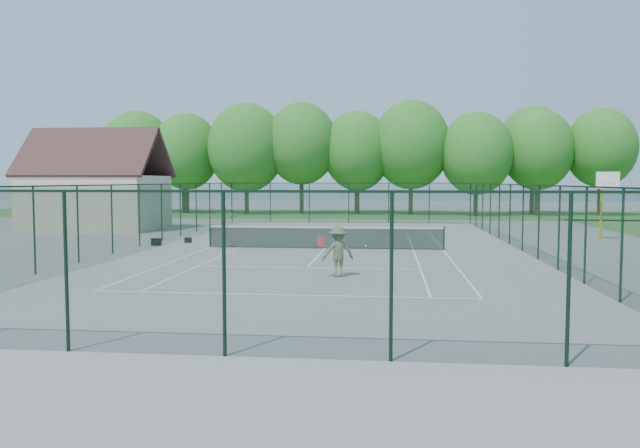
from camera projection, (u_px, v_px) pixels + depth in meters
The scene contains 11 objects.
ground at pixel (325, 249), 29.19m from camera, with size 140.00×140.00×0.00m, color gray.
grass_far at pixel (357, 214), 58.94m from camera, with size 80.00×16.00×0.01m, color #43792D.
court_lines at pixel (325, 249), 29.19m from camera, with size 11.05×23.85×0.01m.
tennis_net at pixel (325, 236), 29.15m from camera, with size 11.08×0.08×1.10m.
fence_enclosure at pixel (325, 215), 29.08m from camera, with size 18.05×36.05×3.02m.
utility_building at pixel (96, 182), 40.62m from camera, with size 8.60×6.27×6.63m.
tree_line_far at pixel (357, 151), 58.52m from camera, with size 39.40×6.40×9.70m.
basketball_goal at pixel (605, 192), 33.32m from camera, with size 1.20×1.43×3.65m.
sports_bag_a at pixel (156, 242), 30.59m from camera, with size 0.45×0.27×0.36m, color black.
sports_bag_b at pixel (188, 240), 31.95m from camera, with size 0.34×0.21×0.27m, color black.
tennis_player at pixel (338, 252), 20.61m from camera, with size 1.81×0.98×1.68m.
Camera 1 is at (2.93, -28.89, 3.19)m, focal length 35.00 mm.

